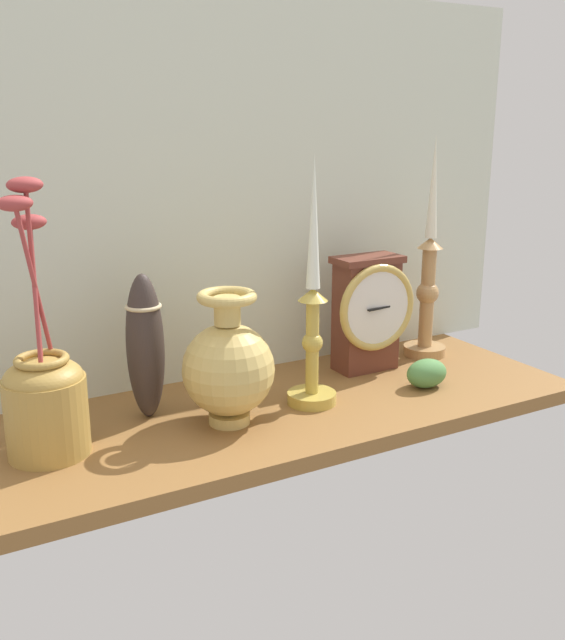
% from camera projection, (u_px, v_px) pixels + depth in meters
% --- Properties ---
extents(ground_plane, '(1.00, 0.36, 0.02)m').
position_uv_depth(ground_plane, '(278.00, 412.00, 1.14)').
color(ground_plane, brown).
extents(back_wall, '(1.20, 0.02, 0.65)m').
position_uv_depth(back_wall, '(225.00, 190.00, 1.21)').
color(back_wall, silver).
rests_on(back_wall, ground_plane).
extents(mantel_clock, '(0.16, 0.08, 0.21)m').
position_uv_depth(mantel_clock, '(369.00, 312.00, 1.27)').
color(mantel_clock, brown).
rests_on(mantel_clock, ground_plane).
extents(candlestick_tall_left, '(0.08, 0.08, 0.39)m').
position_uv_depth(candlestick_tall_left, '(313.00, 324.00, 1.11)').
color(candlestick_tall_left, gold).
rests_on(candlestick_tall_left, ground_plane).
extents(candlestick_tall_center, '(0.08, 0.08, 0.41)m').
position_uv_depth(candlestick_tall_center, '(428.00, 285.00, 1.35)').
color(candlestick_tall_center, tan).
rests_on(candlestick_tall_center, ground_plane).
extents(brass_vase_bulbous, '(0.14, 0.14, 0.20)m').
position_uv_depth(brass_vase_bulbous, '(228.00, 366.00, 1.05)').
color(brass_vase_bulbous, tan).
rests_on(brass_vase_bulbous, ground_plane).
extents(brass_vase_jar, '(0.11, 0.11, 0.37)m').
position_uv_depth(brass_vase_jar, '(44.00, 395.00, 0.96)').
color(brass_vase_jar, '#B0893E').
rests_on(brass_vase_jar, ground_plane).
extents(tall_ceramic_vase, '(0.06, 0.06, 0.22)m').
position_uv_depth(tall_ceramic_vase, '(145.00, 346.00, 1.07)').
color(tall_ceramic_vase, '#362C28').
rests_on(tall_ceramic_vase, ground_plane).
extents(ivy_sprig, '(0.07, 0.05, 0.05)m').
position_uv_depth(ivy_sprig, '(427.00, 373.00, 1.21)').
color(ivy_sprig, '#4E8545').
rests_on(ivy_sprig, ground_plane).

